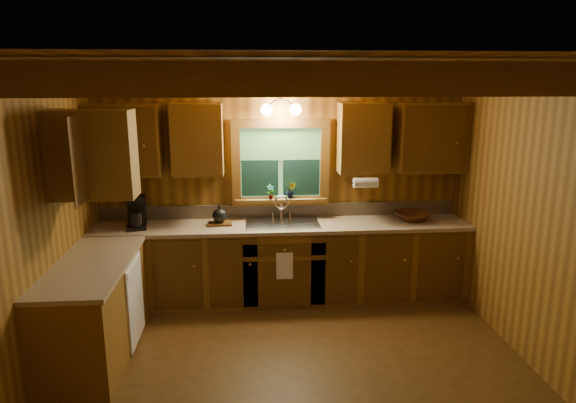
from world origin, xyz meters
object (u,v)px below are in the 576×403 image
(sink, at_px, (282,227))
(coffee_maker, at_px, (136,212))
(wicker_basket, at_px, (412,216))
(cutting_board, at_px, (220,223))

(sink, distance_m, coffee_maker, 1.62)
(coffee_maker, bearing_deg, wicker_basket, -13.72)
(coffee_maker, bearing_deg, sink, -13.48)
(sink, xyz_separation_m, wicker_basket, (1.50, 0.02, 0.09))
(sink, relative_size, coffee_maker, 2.31)
(coffee_maker, bearing_deg, cutting_board, -11.44)
(sink, xyz_separation_m, coffee_maker, (-1.60, -0.03, 0.22))
(sink, height_order, cutting_board, sink)
(coffee_maker, distance_m, cutting_board, 0.92)
(sink, distance_m, wicker_basket, 1.50)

